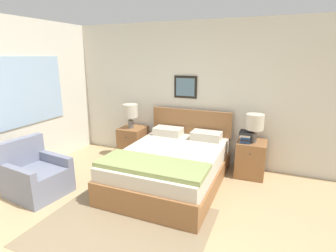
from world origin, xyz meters
TOP-DOWN VIEW (x-y plane):
  - wall_back at (-0.00, 2.92)m, footprint 7.45×0.09m
  - wall_left at (-2.55, 1.44)m, footprint 0.08×5.29m
  - area_rug_main at (-0.18, 0.53)m, footprint 2.01×1.59m
  - bed at (-0.07, 1.80)m, footprint 1.52×2.11m
  - armchair at (-1.80, 0.73)m, footprint 0.85×0.78m
  - nightstand_near_window at (-1.22, 2.59)m, footprint 0.47×0.52m
  - nightstand_by_door at (1.07, 2.59)m, footprint 0.47×0.52m
  - table_lamp_near_window at (-1.24, 2.57)m, footprint 0.29×0.29m
  - table_lamp_by_door at (1.09, 2.57)m, footprint 0.29×0.29m
  - book_thick_bottom at (0.97, 2.54)m, footprint 0.17×0.24m
  - book_hardcover_middle at (0.97, 2.54)m, footprint 0.20×0.30m
  - book_novel_upper at (0.97, 2.54)m, footprint 0.16×0.22m
  - book_slim_near_top at (0.97, 2.54)m, footprint 0.16×0.24m
  - book_paperback_top at (0.97, 2.54)m, footprint 0.21×0.27m

SIDE VIEW (x-z plane):
  - area_rug_main at x=-0.18m, z-range 0.00..0.01m
  - armchair at x=-1.80m, z-range -0.13..0.68m
  - bed at x=-0.07m, z-range -0.21..0.81m
  - nightstand_near_window at x=-1.22m, z-range 0.00..0.61m
  - nightstand_by_door at x=1.07m, z-range 0.00..0.61m
  - book_thick_bottom at x=0.97m, z-range 0.61..0.64m
  - book_hardcover_middle at x=0.97m, z-range 0.64..0.67m
  - book_novel_upper at x=0.97m, z-range 0.67..0.71m
  - book_slim_near_top at x=0.97m, z-range 0.71..0.75m
  - book_paperback_top at x=0.97m, z-range 0.75..0.78m
  - table_lamp_near_window at x=-1.24m, z-range 0.69..1.17m
  - table_lamp_by_door at x=1.09m, z-range 0.69..1.17m
  - wall_back at x=0.00m, z-range 0.00..2.60m
  - wall_left at x=-2.55m, z-range 0.00..2.60m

